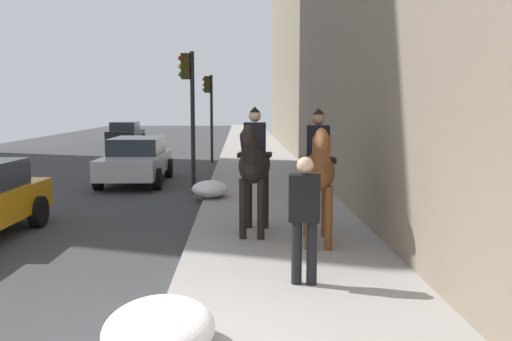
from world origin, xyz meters
TOP-DOWN VIEW (x-y plane):
  - mounted_horse_near at (4.83, -1.18)m, footprint 2.15×0.76m
  - mounted_horse_far at (4.07, -2.25)m, footprint 2.15×0.69m
  - pedestrian_greeting at (1.97, -1.77)m, footprint 0.33×0.44m
  - car_near_lane at (12.48, 2.37)m, footprint 4.55×1.97m
  - car_mid_lane at (29.02, 6.09)m, footprint 4.28×1.98m
  - traffic_light_near_curb at (10.25, 0.46)m, footprint 0.20×0.44m
  - traffic_light_far_curb at (18.68, 0.37)m, footprint 0.20×0.44m
  - snow_pile_near at (-0.04, -0.15)m, footprint 1.39×1.07m
  - snow_pile_far at (8.99, -0.15)m, footprint 1.22×0.93m

SIDE VIEW (x-z plane):
  - snow_pile_far at x=8.99m, z-range 0.12..0.54m
  - snow_pile_near at x=-0.04m, z-range 0.12..0.60m
  - car_mid_lane at x=29.02m, z-range 0.02..1.46m
  - car_near_lane at x=12.48m, z-range 0.03..1.47m
  - pedestrian_greeting at x=1.97m, z-range 0.25..1.95m
  - mounted_horse_far at x=4.07m, z-range 0.25..2.57m
  - mounted_horse_near at x=4.83m, z-range 0.26..2.60m
  - traffic_light_far_curb at x=18.68m, z-range 0.64..4.38m
  - traffic_light_near_curb at x=10.25m, z-range 0.67..4.59m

